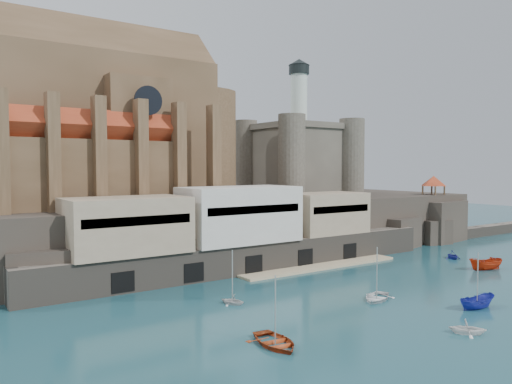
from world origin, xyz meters
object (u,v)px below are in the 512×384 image
object	(u,v)px
castle_keep	(297,156)
boat_0	(275,345)
pavilion	(434,182)
boat_2	(477,309)
boat_1	(467,334)
church	(109,131)

from	to	relation	value
castle_keep	boat_0	xyz separation A→B (m)	(-41.04, -46.75, -18.31)
castle_keep	pavilion	bearing A→B (deg)	-30.18
pavilion	boat_2	world-z (taller)	pavilion
boat_1	boat_2	xyz separation A→B (m)	(8.79, 4.36, 0.00)
boat_0	pavilion	bearing A→B (deg)	33.67
castle_keep	boat_2	world-z (taller)	castle_keep
castle_keep	boat_1	xyz separation A→B (m)	(-23.99, -54.88, -18.31)
church	pavilion	xyz separation A→B (m)	(66.13, -15.85, -9.40)
boat_0	castle_keep	bearing A→B (deg)	57.07
castle_keep	pavilion	distance (m)	30.50
pavilion	boat_0	world-z (taller)	pavilion
pavilion	boat_1	distance (m)	65.10
castle_keep	pavilion	world-z (taller)	castle_keep
church	boat_1	xyz separation A→B (m)	(16.22, -55.66, -22.13)
boat_0	boat_1	distance (m)	18.89
boat_1	boat_2	world-z (taller)	boat_2
church	castle_keep	xyz separation A→B (m)	(40.21, -0.78, -3.81)
pavilion	boat_1	size ratio (longest dim) A/B	1.87
boat_0	boat_2	world-z (taller)	boat_0
pavilion	boat_0	xyz separation A→B (m)	(-66.97, -31.68, -12.73)
boat_2	church	bearing A→B (deg)	34.51
boat_0	boat_1	bearing A→B (deg)	-17.13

